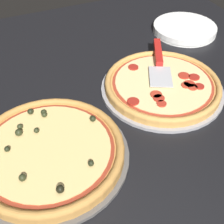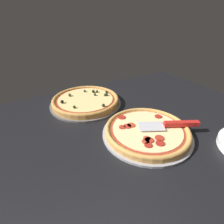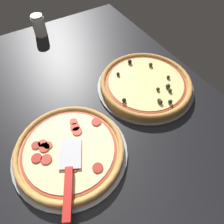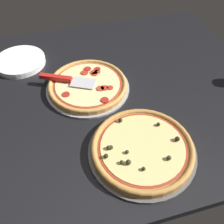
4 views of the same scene
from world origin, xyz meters
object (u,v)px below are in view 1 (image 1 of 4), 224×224
pizza_back (48,150)px  pizza_front (163,84)px  plate_stack (185,29)px  serving_spatula (159,57)px

pizza_back → pizza_front: bearing=-73.5°
pizza_back → plate_stack: size_ratio=1.50×
plate_stack → pizza_back: bearing=121.0°
serving_spatula → pizza_front: bearing=156.2°
serving_spatula → pizza_back: bearing=117.1°
pizza_front → serving_spatula: (10.89, -4.80, 2.11)cm
pizza_back → serving_spatula: serving_spatula is taller
pizza_back → plate_stack: 78.24cm
serving_spatula → plate_stack: (17.79, -22.91, -3.15)cm
plate_stack → serving_spatula: bearing=127.8°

